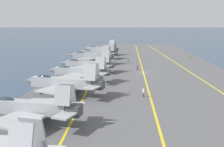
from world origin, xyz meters
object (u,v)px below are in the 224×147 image
object	(u,v)px
crew_white_vest	(144,92)
crew_purple_vest	(137,67)
parked_jet_second	(30,108)
parked_jet_sixth	(91,56)
parked_jet_fourth	(80,71)
parked_jet_seventh	(98,53)
parked_jet_eighth	(101,49)
crew_green_vest	(190,58)
parked_jet_fifth	(88,64)
parked_jet_third	(64,83)
crew_blue_vest	(128,61)

from	to	relation	value
crew_white_vest	crew_purple_vest	world-z (taller)	same
parked_jet_second	parked_jet_sixth	size ratio (longest dim) A/B	0.91
parked_jet_second	parked_jet_fourth	bearing A→B (deg)	-3.48
parked_jet_fourth	crew_white_vest	world-z (taller)	parked_jet_fourth
parked_jet_seventh	parked_jet_sixth	bearing A→B (deg)	176.97
parked_jet_fourth	parked_jet_eighth	bearing A→B (deg)	0.94
parked_jet_seventh	parked_jet_eighth	size ratio (longest dim) A/B	1.00
crew_green_vest	parked_jet_fifth	bearing A→B (deg)	129.30
parked_jet_third	parked_jet_fourth	bearing A→B (deg)	-3.65
parked_jet_third	parked_jet_seventh	world-z (taller)	parked_jet_third
parked_jet_fourth	parked_jet_second	bearing A→B (deg)	176.52
crew_blue_vest	crew_white_vest	size ratio (longest dim) A/B	0.93
parked_jet_fifth	crew_white_vest	distance (m)	30.99
parked_jet_fifth	crew_blue_vest	world-z (taller)	parked_jet_fifth
crew_purple_vest	crew_white_vest	bearing A→B (deg)	-179.38
parked_jet_sixth	crew_white_vest	xyz separation A→B (m)	(-43.61, -15.96, -1.75)
parked_jet_seventh	parked_jet_fifth	bearing A→B (deg)	-179.04
parked_jet_seventh	crew_purple_vest	size ratio (longest dim) A/B	9.26
parked_jet_fourth	crew_green_vest	size ratio (longest dim) A/B	8.98
parked_jet_fourth	parked_jet_sixth	xyz separation A→B (m)	(30.62, 1.55, 0.14)
parked_jet_third	crew_blue_vest	size ratio (longest dim) A/B	9.87
crew_green_vest	parked_jet_second	bearing A→B (deg)	153.00
parked_jet_sixth	crew_white_vest	size ratio (longest dim) A/B	9.21
crew_white_vest	parked_jet_third	bearing A→B (deg)	90.07
parked_jet_seventh	parked_jet_fourth	bearing A→B (deg)	-179.00
parked_jet_seventh	crew_white_vest	world-z (taller)	parked_jet_seventh
parked_jet_seventh	crew_green_vest	bearing A→B (deg)	-93.34
parked_jet_fifth	parked_jet_sixth	world-z (taller)	parked_jet_sixth
crew_blue_vest	crew_white_vest	world-z (taller)	crew_white_vest
parked_jet_second	crew_purple_vest	size ratio (longest dim) A/B	8.38
parked_jet_seventh	crew_white_vest	size ratio (longest dim) A/B	9.27
parked_jet_seventh	crew_purple_vest	world-z (taller)	parked_jet_seventh
parked_jet_seventh	crew_green_vest	distance (m)	35.68
parked_jet_sixth	crew_green_vest	distance (m)	38.44
parked_jet_third	parked_jet_eighth	bearing A→B (deg)	0.11
parked_jet_eighth	crew_purple_vest	distance (m)	43.99
parked_jet_third	parked_jet_fourth	size ratio (longest dim) A/B	1.07
parked_jet_sixth	parked_jet_seventh	distance (m)	14.46
parked_jet_sixth	parked_jet_eighth	world-z (taller)	parked_jet_eighth
crew_purple_vest	parked_jet_fifth	bearing A→B (deg)	104.22
crew_green_vest	parked_jet_eighth	bearing A→B (deg)	65.59
crew_blue_vest	crew_green_vest	world-z (taller)	crew_green_vest
parked_jet_second	parked_jet_third	size ratio (longest dim) A/B	0.91
parked_jet_sixth	crew_green_vest	xyz separation A→B (m)	(12.36, -36.36, -1.79)
crew_blue_vest	crew_purple_vest	world-z (taller)	crew_purple_vest
parked_jet_third	crew_white_vest	size ratio (longest dim) A/B	9.23
crew_blue_vest	crew_white_vest	distance (m)	46.02
parked_jet_fifth	parked_jet_eighth	distance (m)	44.94
parked_jet_third	parked_jet_eighth	size ratio (longest dim) A/B	1.00
parked_jet_fifth	crew_purple_vest	world-z (taller)	parked_jet_fifth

